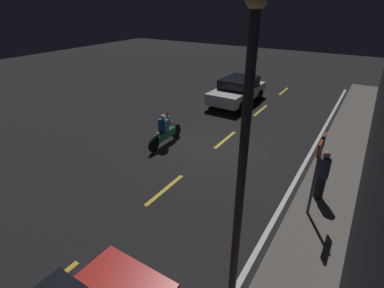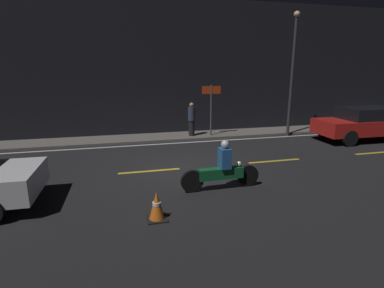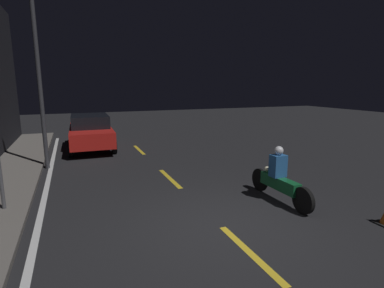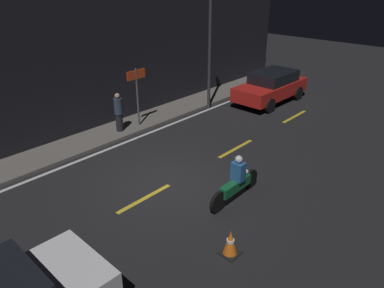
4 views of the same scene
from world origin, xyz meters
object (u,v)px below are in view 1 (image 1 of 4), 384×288
at_px(sedan_white, 238,90).
at_px(shop_sign, 318,161).
at_px(street_lamp, 242,171).
at_px(pedestrian, 322,175).
at_px(traffic_cone_near, 168,118).
at_px(motorcycle, 165,132).

relative_size(sedan_white, shop_sign, 1.83).
bearing_deg(street_lamp, sedan_white, -156.70).
relative_size(sedan_white, pedestrian, 2.78).
relative_size(traffic_cone_near, street_lamp, 0.11).
bearing_deg(shop_sign, street_lamp, -9.80).
height_order(sedan_white, pedestrian, pedestrian).
distance_m(motorcycle, shop_sign, 6.56).
bearing_deg(pedestrian, sedan_white, -141.45).
xyz_separation_m(sedan_white, traffic_cone_near, (4.87, -1.56, -0.46)).
xyz_separation_m(motorcycle, traffic_cone_near, (-1.94, -1.28, -0.24)).
bearing_deg(shop_sign, sedan_white, -145.07).
height_order(sedan_white, shop_sign, shop_sign).
relative_size(sedan_white, street_lamp, 0.76).
bearing_deg(motorcycle, traffic_cone_near, -147.71).
bearing_deg(shop_sign, motorcycle, -105.17).
bearing_deg(sedan_white, shop_sign, 36.43).
height_order(traffic_cone_near, street_lamp, street_lamp).
height_order(motorcycle, pedestrian, pedestrian).
distance_m(sedan_white, pedestrian, 9.68).
xyz_separation_m(pedestrian, street_lamp, (4.70, -0.74, 2.32)).
distance_m(traffic_cone_near, street_lamp, 10.50).
xyz_separation_m(pedestrian, shop_sign, (0.93, -0.09, 0.89)).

